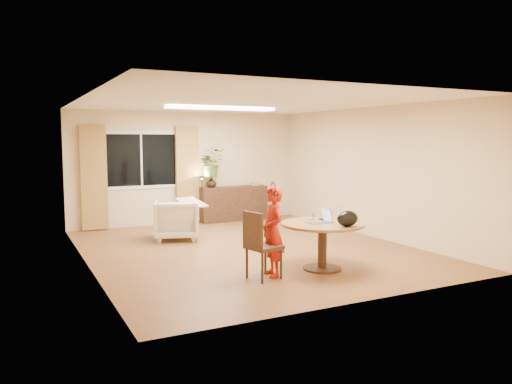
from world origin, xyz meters
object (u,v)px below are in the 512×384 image
child (273,231)px  dining_chair (264,245)px  sideboard (233,204)px  dining_table (322,233)px  armchair (176,220)px

child → dining_chair: bearing=-61.6°
dining_chair → sideboard: dining_chair is taller
dining_table → dining_chair: bearing=-176.7°
dining_table → sideboard: bearing=82.1°
dining_chair → child: size_ratio=0.75×
dining_table → dining_chair: size_ratio=1.29×
armchair → sideboard: bearing=-122.8°
child → armchair: child is taller
dining_chair → child: (0.18, 0.07, 0.16)m
dining_chair → armchair: (-0.24, 3.26, -0.09)m
child → sideboard: child is taller
dining_table → child: child is taller
dining_table → child: bearing=179.0°
child → armchair: (-0.42, 3.19, -0.26)m
dining_chair → child: bearing=9.4°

